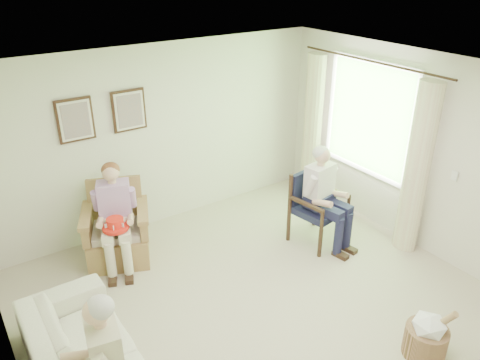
{
  "coord_description": "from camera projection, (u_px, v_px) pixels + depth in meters",
  "views": [
    {
      "loc": [
        -2.55,
        -2.98,
        3.64
      ],
      "look_at": [
        0.43,
        1.42,
        1.05
      ],
      "focal_mm": 35.0,
      "sensor_mm": 36.0,
      "label": 1
    }
  ],
  "objects": [
    {
      "name": "curtain_left",
      "position": [
        417.0,
        170.0,
        5.93
      ],
      "size": [
        0.34,
        0.34,
        2.3
      ],
      "primitive_type": "cylinder",
      "color": "beige",
      "rests_on": "ground"
    },
    {
      "name": "red_hat",
      "position": [
        115.0,
        225.0,
        5.64
      ],
      "size": [
        0.32,
        0.32,
        0.14
      ],
      "color": "red",
      "rests_on": "person_wicker"
    },
    {
      "name": "left_wall",
      "position": [
        8.0,
        324.0,
        3.27
      ],
      "size": [
        0.04,
        5.5,
        2.6
      ],
      "primitive_type": "cube",
      "color": "silver",
      "rests_on": "ground"
    },
    {
      "name": "wicker_armchair",
      "position": [
        117.0,
        236.0,
        6.08
      ],
      "size": [
        0.79,
        0.78,
        1.01
      ],
      "rotation": [
        0.0,
        0.0,
        -0.39
      ],
      "color": "#A4764D",
      "rests_on": "ground"
    },
    {
      "name": "ceiling",
      "position": [
        292.0,
        89.0,
        3.96
      ],
      "size": [
        5.0,
        5.5,
        0.02
      ],
      "primitive_type": "cube",
      "color": "white",
      "rests_on": "back_wall"
    },
    {
      "name": "framed_print_left",
      "position": [
        75.0,
        120.0,
        5.76
      ],
      "size": [
        0.45,
        0.05,
        0.55
      ],
      "color": "#382114",
      "rests_on": "back_wall"
    },
    {
      "name": "curtain_right",
      "position": [
        313.0,
        127.0,
        7.39
      ],
      "size": [
        0.34,
        0.34,
        2.3
      ],
      "primitive_type": "cylinder",
      "color": "beige",
      "rests_on": "ground"
    },
    {
      "name": "person_dark",
      "position": [
        324.0,
        191.0,
        6.17
      ],
      "size": [
        0.4,
        0.63,
        1.37
      ],
      "rotation": [
        0.0,
        0.0,
        0.17
      ],
      "color": "#1B1B3C",
      "rests_on": "ground"
    },
    {
      "name": "window",
      "position": [
        369.0,
        116.0,
        6.54
      ],
      "size": [
        0.13,
        2.5,
        1.63
      ],
      "color": "#2D6B23",
      "rests_on": "right_wall"
    },
    {
      "name": "right_wall",
      "position": [
        443.0,
        162.0,
        5.79
      ],
      "size": [
        0.04,
        5.5,
        2.6
      ],
      "primitive_type": "cube",
      "color": "silver",
      "rests_on": "ground"
    },
    {
      "name": "floor",
      "position": [
        281.0,
        323.0,
        5.1
      ],
      "size": [
        5.5,
        5.5,
        0.0
      ],
      "primitive_type": "plane",
      "color": "beige",
      "rests_on": "ground"
    },
    {
      "name": "back_wall",
      "position": [
        162.0,
        137.0,
        6.58
      ],
      "size": [
        5.0,
        0.04,
        2.6
      ],
      "primitive_type": "cube",
      "color": "silver",
      "rests_on": "ground"
    },
    {
      "name": "wood_armchair",
      "position": [
        315.0,
        203.0,
        6.41
      ],
      "size": [
        0.64,
        0.6,
        0.98
      ],
      "rotation": [
        0.0,
        0.0,
        0.17
      ],
      "color": "black",
      "rests_on": "ground"
    },
    {
      "name": "person_wicker",
      "position": [
        117.0,
        209.0,
        5.78
      ],
      "size": [
        0.4,
        0.63,
        1.34
      ],
      "rotation": [
        0.0,
        0.0,
        -0.39
      ],
      "color": "beige",
      "rests_on": "ground"
    },
    {
      "name": "framed_print_right",
      "position": [
        129.0,
        110.0,
        6.11
      ],
      "size": [
        0.45,
        0.05,
        0.55
      ],
      "color": "#382114",
      "rests_on": "back_wall"
    },
    {
      "name": "hatbox",
      "position": [
        427.0,
        336.0,
        4.61
      ],
      "size": [
        0.52,
        0.52,
        0.62
      ],
      "color": "tan",
      "rests_on": "ground"
    }
  ]
}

